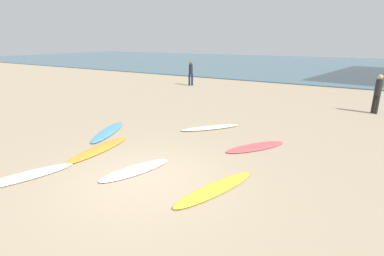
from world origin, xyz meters
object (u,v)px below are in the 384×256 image
surfboard_1 (24,176)px  surfboard_6 (210,127)px  surfboard_0 (256,147)px  beachgoer_mid (378,92)px  surfboard_5 (108,132)px  beachgoer_near (191,72)px  surfboard_2 (215,189)px  surfboard_4 (99,149)px  surfboard_3 (135,170)px

surfboard_1 → surfboard_6: (1.95, 6.05, 0.01)m
surfboard_0 → beachgoer_mid: 7.85m
surfboard_5 → beachgoer_mid: size_ratio=1.44×
beachgoer_near → beachgoer_mid: bearing=131.6°
surfboard_2 → surfboard_4: surfboard_2 is taller
surfboard_5 → beachgoer_mid: beachgoer_mid is taller
surfboard_1 → surfboard_0: bearing=67.2°
surfboard_0 → surfboard_6: bearing=5.9°
surfboard_1 → surfboard_3: size_ratio=1.16×
surfboard_4 → surfboard_5: (-1.08, 1.39, 0.01)m
surfboard_1 → surfboard_3: (2.08, 1.70, 0.00)m
surfboard_2 → surfboard_1: bearing=39.6°
surfboard_0 → surfboard_2: size_ratio=0.89×
surfboard_0 → beachgoer_near: 13.22m
surfboard_1 → surfboard_3: bearing=56.4°
surfboard_1 → surfboard_4: surfboard_4 is taller
surfboard_4 → surfboard_5: size_ratio=1.00×
beachgoer_near → surfboard_6: bearing=91.0°
surfboard_1 → surfboard_6: 6.35m
surfboard_1 → surfboard_5: size_ratio=0.92×
surfboard_2 → surfboard_0: bearing=-71.2°
surfboard_3 → surfboard_4: size_ratio=0.79×
surfboard_4 → beachgoer_near: bearing=-76.4°
surfboard_0 → surfboard_3: bearing=90.1°
surfboard_6 → beachgoer_mid: beachgoer_mid is taller
surfboard_2 → beachgoer_mid: (2.94, 10.22, 0.95)m
surfboard_2 → surfboard_4: size_ratio=0.96×
surfboard_0 → beachgoer_near: (-8.58, 10.02, 0.95)m
surfboard_3 → surfboard_6: surfboard_6 is taller
surfboard_5 → surfboard_3: bearing=-56.4°
surfboard_1 → surfboard_4: (0.10, 2.25, 0.00)m
surfboard_2 → surfboard_5: bearing=-2.4°
surfboard_3 → surfboard_4: surfboard_4 is taller
surfboard_0 → surfboard_1: 6.46m
surfboard_4 → surfboard_6: 4.22m
surfboard_3 → beachgoer_mid: beachgoer_mid is taller
surfboard_2 → surfboard_3: size_ratio=1.20×
surfboard_0 → surfboard_1: size_ratio=0.92×
surfboard_5 → beachgoer_near: size_ratio=1.46×
surfboard_5 → surfboard_0: bearing=-9.6°
surfboard_1 → surfboard_2: 4.69m
surfboard_2 → surfboard_3: (-2.21, -0.18, -0.01)m
surfboard_0 → surfboard_4: (-4.04, -2.71, 0.01)m
surfboard_1 → beachgoer_mid: 14.13m
surfboard_3 → surfboard_5: surfboard_5 is taller
surfboard_2 → surfboard_6: bearing=-44.8°
beachgoer_near → surfboard_2: bearing=89.1°
surfboard_3 → surfboard_6: bearing=-72.1°
beachgoer_mid → beachgoer_near: bearing=-146.1°
surfboard_0 → surfboard_3: surfboard_3 is taller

